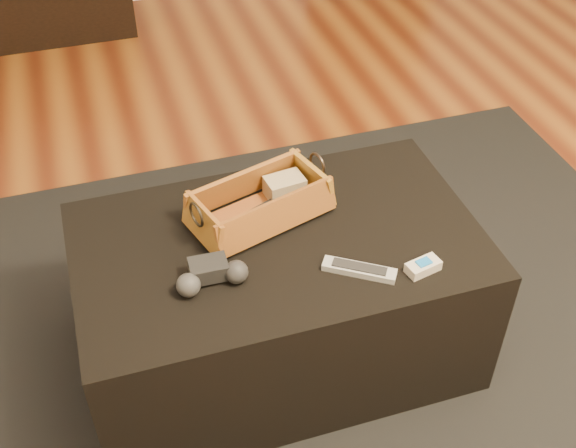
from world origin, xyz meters
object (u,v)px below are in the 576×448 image
object	(u,v)px
wicker_basket	(260,204)
silver_remote	(359,269)
cream_gadget	(423,266)
tv_remote	(257,216)
ottoman	(279,298)
game_controller	(211,275)

from	to	relation	value
wicker_basket	silver_remote	distance (m)	0.31
wicker_basket	cream_gadget	world-z (taller)	wicker_basket
tv_remote	cream_gadget	bearing A→B (deg)	-64.43
ottoman	silver_remote	bearing A→B (deg)	-48.81
ottoman	tv_remote	bearing A→B (deg)	112.73
game_controller	silver_remote	size ratio (longest dim) A/B	1.04
silver_remote	cream_gadget	world-z (taller)	cream_gadget
ottoman	cream_gadget	xyz separation A→B (m)	(0.29, -0.21, 0.22)
tv_remote	game_controller	world-z (taller)	game_controller
cream_gadget	game_controller	bearing A→B (deg)	167.27
ottoman	tv_remote	distance (m)	0.25
ottoman	wicker_basket	xyz separation A→B (m)	(-0.02, 0.09, 0.25)
silver_remote	tv_remote	bearing A→B (deg)	126.31
ottoman	wicker_basket	distance (m)	0.27
tv_remote	silver_remote	bearing A→B (deg)	-76.88
ottoman	tv_remote	xyz separation A→B (m)	(-0.03, 0.07, 0.23)
ottoman	wicker_basket	size ratio (longest dim) A/B	2.55
game_controller	silver_remote	xyz separation A→B (m)	(0.34, -0.07, -0.02)
wicker_basket	silver_remote	world-z (taller)	wicker_basket
wicker_basket	silver_remote	bearing A→B (deg)	-57.64
game_controller	cream_gadget	world-z (taller)	game_controller
tv_remote	wicker_basket	size ratio (longest dim) A/B	0.48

